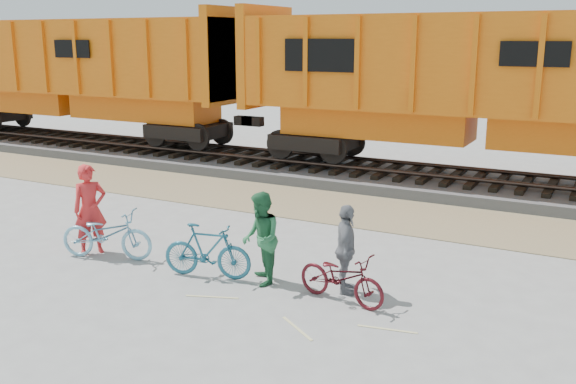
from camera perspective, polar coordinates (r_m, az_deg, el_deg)
name	(u,v)px	position (r m, az deg, el deg)	size (l,w,h in m)	color
ground	(287,292)	(11.08, -0.07, -8.84)	(120.00, 120.00, 0.00)	#9E9E99
gravel_strip	(392,214)	(15.89, 9.23, -1.98)	(120.00, 3.00, 0.02)	#998B5F
ballast_bed	(431,181)	(19.12, 12.62, 0.95)	(120.00, 4.00, 0.30)	slate
track	(432,170)	(19.05, 12.67, 1.90)	(120.00, 2.60, 0.24)	black
hopper_car_left	(78,70)	(25.85, -18.17, 10.23)	(14.00, 3.13, 4.65)	black
hopper_car_center	(485,83)	(18.42, 17.09, 9.21)	(14.00, 3.13, 4.65)	black
bicycle_blue	(107,234)	(13.02, -15.80, -3.63)	(0.65, 1.86, 0.98)	#7ABBD7
bicycle_teal	(207,251)	(11.63, -7.19, -5.22)	(0.47, 1.65, 0.99)	#1F5D73
bicycle_maroon	(341,277)	(10.56, 4.78, -7.57)	(0.56, 1.61, 0.85)	#480F15
person_solo	(90,209)	(13.31, -17.19, -1.48)	(0.66, 0.43, 1.81)	red
person_man	(261,239)	(11.18, -2.43, -4.16)	(0.80, 0.62, 1.64)	#286C3F
person_woman	(346,249)	(10.83, 5.16, -5.09)	(0.90, 0.37, 1.54)	gray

